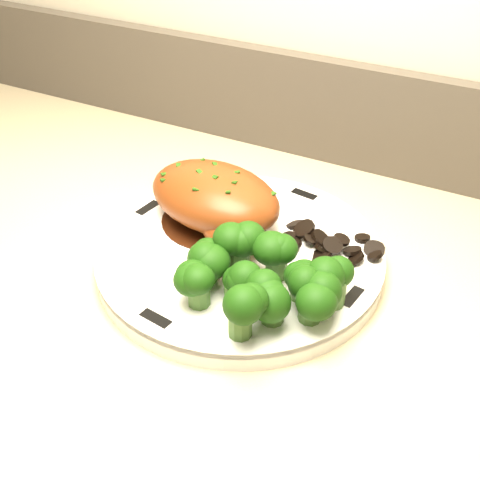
% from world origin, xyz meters
% --- Properties ---
extents(plate, '(0.34, 0.34, 0.02)m').
position_xyz_m(plate, '(0.53, 1.76, 0.90)').
color(plate, white).
rests_on(plate, counter).
extents(rim_accent_0, '(0.01, 0.03, 0.00)m').
position_xyz_m(rim_accent_0, '(0.65, 1.74, 0.91)').
color(rim_accent_0, black).
rests_on(rim_accent_0, plate).
extents(rim_accent_1, '(0.03, 0.01, 0.00)m').
position_xyz_m(rim_accent_1, '(0.55, 1.87, 0.91)').
color(rim_accent_1, black).
rests_on(rim_accent_1, plate).
extents(rim_accent_2, '(0.01, 0.03, 0.00)m').
position_xyz_m(rim_accent_2, '(0.42, 1.77, 0.91)').
color(rim_accent_2, black).
rests_on(rim_accent_2, plate).
extents(rim_accent_3, '(0.03, 0.01, 0.00)m').
position_xyz_m(rim_accent_3, '(0.52, 1.64, 0.91)').
color(rim_accent_3, black).
rests_on(rim_accent_3, plate).
extents(gravy_pool, '(0.11, 0.11, 0.00)m').
position_xyz_m(gravy_pool, '(0.49, 1.79, 0.91)').
color(gravy_pool, black).
rests_on(gravy_pool, plate).
extents(chicken_breast, '(0.15, 0.12, 0.05)m').
position_xyz_m(chicken_breast, '(0.49, 1.78, 0.94)').
color(chicken_breast, brown).
rests_on(chicken_breast, plate).
extents(mushroom_pile, '(0.08, 0.06, 0.02)m').
position_xyz_m(mushroom_pile, '(0.61, 1.80, 0.92)').
color(mushroom_pile, black).
rests_on(mushroom_pile, plate).
extents(broccoli_florets, '(0.13, 0.10, 0.04)m').
position_xyz_m(broccoli_florets, '(0.58, 1.70, 0.94)').
color(broccoli_florets, '#487230').
rests_on(broccoli_florets, plate).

